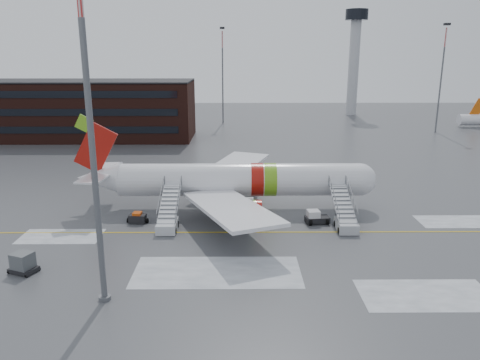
{
  "coord_description": "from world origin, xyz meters",
  "views": [
    {
      "loc": [
        -4.33,
        -45.85,
        17.7
      ],
      "look_at": [
        -3.99,
        4.79,
        4.0
      ],
      "focal_mm": 35.0,
      "sensor_mm": 36.0,
      "label": 1
    }
  ],
  "objects_px": {
    "airliner": "(232,180)",
    "baggage_tractor": "(138,218)",
    "pushback_tug": "(316,217)",
    "uld_container": "(23,263)",
    "light_mast_near": "(90,126)",
    "airstair_aft": "(168,219)",
    "airstair_fwd": "(345,218)"
  },
  "relations": [
    {
      "from": "airstair_fwd",
      "to": "light_mast_near",
      "type": "bearing_deg",
      "value": -145.12
    },
    {
      "from": "uld_container",
      "to": "baggage_tractor",
      "type": "relative_size",
      "value": 1.09
    },
    {
      "from": "airstair_fwd",
      "to": "pushback_tug",
      "type": "distance_m",
      "value": 3.16
    },
    {
      "from": "uld_container",
      "to": "light_mast_near",
      "type": "xyz_separation_m",
      "value": [
        8.02,
        -4.59,
        12.22
      ]
    },
    {
      "from": "airliner",
      "to": "airstair_aft",
      "type": "bearing_deg",
      "value": -135.23
    },
    {
      "from": "airstair_aft",
      "to": "uld_container",
      "type": "relative_size",
      "value": 3.04
    },
    {
      "from": "airliner",
      "to": "light_mast_near",
      "type": "bearing_deg",
      "value": -113.5
    },
    {
      "from": "baggage_tractor",
      "to": "uld_container",
      "type": "bearing_deg",
      "value": -121.09
    },
    {
      "from": "airliner",
      "to": "baggage_tractor",
      "type": "relative_size",
      "value": 15.05
    },
    {
      "from": "airstair_fwd",
      "to": "uld_container",
      "type": "relative_size",
      "value": 3.04
    },
    {
      "from": "pushback_tug",
      "to": "baggage_tractor",
      "type": "bearing_deg",
      "value": 179.31
    },
    {
      "from": "airliner",
      "to": "pushback_tug",
      "type": "relative_size",
      "value": 13.14
    },
    {
      "from": "airstair_aft",
      "to": "light_mast_near",
      "type": "height_order",
      "value": "light_mast_near"
    },
    {
      "from": "uld_container",
      "to": "light_mast_near",
      "type": "relative_size",
      "value": 0.1
    },
    {
      "from": "airstair_fwd",
      "to": "airstair_aft",
      "type": "height_order",
      "value": "same"
    },
    {
      "from": "airstair_fwd",
      "to": "baggage_tractor",
      "type": "bearing_deg",
      "value": 175.76
    },
    {
      "from": "uld_container",
      "to": "airstair_fwd",
      "type": "bearing_deg",
      "value": 19.21
    },
    {
      "from": "baggage_tractor",
      "to": "airstair_fwd",
      "type": "bearing_deg",
      "value": -4.24
    },
    {
      "from": "airstair_fwd",
      "to": "light_mast_near",
      "type": "height_order",
      "value": "light_mast_near"
    },
    {
      "from": "airstair_aft",
      "to": "light_mast_near",
      "type": "bearing_deg",
      "value": -100.25
    },
    {
      "from": "airstair_aft",
      "to": "uld_container",
      "type": "bearing_deg",
      "value": -136.43
    },
    {
      "from": "airliner",
      "to": "pushback_tug",
      "type": "distance_m",
      "value": 10.82
    },
    {
      "from": "pushback_tug",
      "to": "uld_container",
      "type": "bearing_deg",
      "value": -156.32
    },
    {
      "from": "baggage_tractor",
      "to": "airstair_aft",
      "type": "bearing_deg",
      "value": -24.62
    },
    {
      "from": "light_mast_near",
      "to": "baggage_tractor",
      "type": "bearing_deg",
      "value": 93.15
    },
    {
      "from": "airstair_aft",
      "to": "uld_container",
      "type": "xyz_separation_m",
      "value": [
        -10.69,
        -10.17,
        -0.26
      ]
    },
    {
      "from": "airstair_fwd",
      "to": "airstair_aft",
      "type": "xyz_separation_m",
      "value": [
        -18.5,
        0.0,
        0.0
      ]
    },
    {
      "from": "airliner",
      "to": "baggage_tractor",
      "type": "distance_m",
      "value": 11.65
    },
    {
      "from": "airstair_aft",
      "to": "pushback_tug",
      "type": "height_order",
      "value": "airstair_aft"
    },
    {
      "from": "airliner",
      "to": "uld_container",
      "type": "distance_m",
      "value": 24.17
    },
    {
      "from": "airliner",
      "to": "uld_container",
      "type": "height_order",
      "value": "airliner"
    },
    {
      "from": "airliner",
      "to": "pushback_tug",
      "type": "xyz_separation_m",
      "value": [
        9.11,
        -5.13,
        -2.78
      ]
    }
  ]
}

